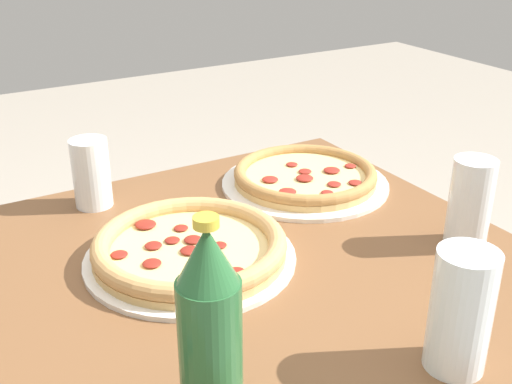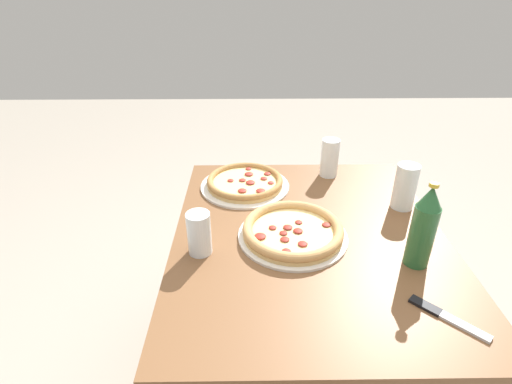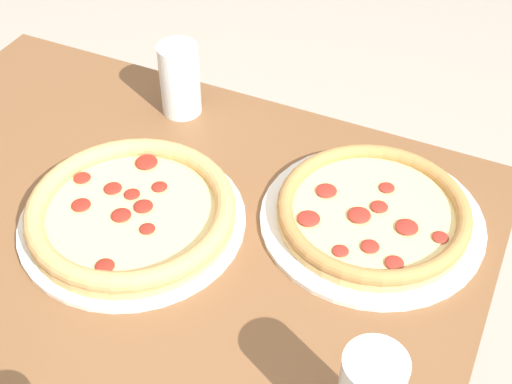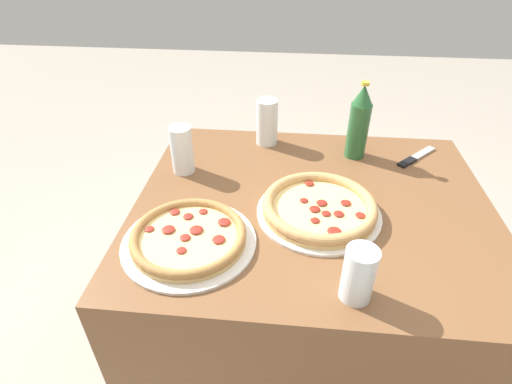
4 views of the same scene
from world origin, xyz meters
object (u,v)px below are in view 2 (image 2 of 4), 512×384
object	(u,v)px
glass_orange_juice	(199,235)
knife	(445,316)
pizza_salami	(245,183)
glass_iced_tea	(329,159)
glass_lemonade	(405,189)
pizza_pepperoni	(293,231)
beer_bottle	(424,227)

from	to	relation	value
glass_orange_juice	knife	size ratio (longest dim) A/B	0.86
pizza_salami	glass_iced_tea	xyz separation A→B (m)	(0.09, -0.32, 0.05)
glass_orange_juice	knife	bearing A→B (deg)	-113.18
pizza_salami	glass_iced_tea	world-z (taller)	glass_iced_tea
glass_iced_tea	glass_lemonade	xyz separation A→B (m)	(-0.24, -0.20, 0.00)
pizza_pepperoni	glass_lemonade	size ratio (longest dim) A/B	2.12
glass_lemonade	pizza_salami	bearing A→B (deg)	74.53
beer_bottle	pizza_pepperoni	bearing A→B (deg)	69.02
pizza_salami	beer_bottle	distance (m)	0.64
pizza_pepperoni	glass_lemonade	bearing A→B (deg)	-66.35
glass_iced_tea	glass_lemonade	bearing A→B (deg)	-139.22
pizza_pepperoni	pizza_salami	xyz separation A→B (m)	(0.31, 0.14, -0.00)
glass_iced_tea	knife	size ratio (longest dim) A/B	0.99
glass_orange_juice	knife	xyz separation A→B (m)	(-0.25, -0.58, -0.05)
glass_orange_juice	beer_bottle	world-z (taller)	beer_bottle
glass_iced_tea	pizza_salami	bearing A→B (deg)	106.11
pizza_salami	glass_orange_juice	bearing A→B (deg)	162.16
glass_lemonade	glass_orange_juice	world-z (taller)	glass_lemonade
glass_orange_juice	beer_bottle	bearing A→B (deg)	-95.53
glass_lemonade	knife	size ratio (longest dim) A/B	1.05
glass_iced_tea	beer_bottle	bearing A→B (deg)	-164.48
pizza_pepperoni	beer_bottle	distance (m)	0.35
glass_iced_tea	knife	distance (m)	0.73
glass_iced_tea	beer_bottle	xyz separation A→B (m)	(-0.52, -0.15, 0.05)
pizza_pepperoni	knife	size ratio (longest dim) A/B	2.22
glass_iced_tea	beer_bottle	distance (m)	0.54
glass_orange_juice	beer_bottle	distance (m)	0.59
pizza_pepperoni	beer_bottle	bearing A→B (deg)	-110.98
pizza_pepperoni	pizza_salami	world-z (taller)	pizza_pepperoni
pizza_pepperoni	glass_orange_juice	xyz separation A→B (m)	(-0.07, 0.26, 0.03)
glass_iced_tea	beer_bottle	size ratio (longest dim) A/B	0.59
pizza_salami	glass_lemonade	size ratio (longest dim) A/B	2.10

